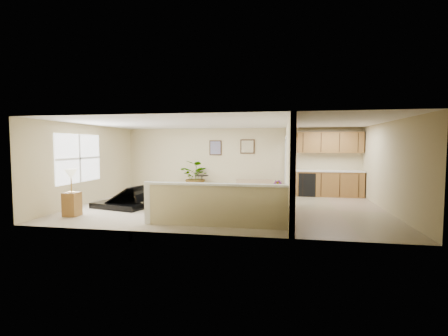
% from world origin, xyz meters
% --- Properties ---
extents(floor, '(9.00, 9.00, 0.00)m').
position_xyz_m(floor, '(0.00, 0.00, 0.00)').
color(floor, '#B5A28D').
rests_on(floor, ground).
extents(back_wall, '(9.00, 0.04, 2.50)m').
position_xyz_m(back_wall, '(0.00, 3.00, 1.25)').
color(back_wall, tan).
rests_on(back_wall, floor).
extents(front_wall, '(9.00, 0.04, 2.50)m').
position_xyz_m(front_wall, '(0.00, -3.00, 1.25)').
color(front_wall, tan).
rests_on(front_wall, floor).
extents(left_wall, '(0.04, 6.00, 2.50)m').
position_xyz_m(left_wall, '(-4.50, 0.00, 1.25)').
color(left_wall, tan).
rests_on(left_wall, floor).
extents(right_wall, '(0.04, 6.00, 2.50)m').
position_xyz_m(right_wall, '(4.50, 0.00, 1.25)').
color(right_wall, tan).
rests_on(right_wall, floor).
extents(ceiling, '(9.00, 6.00, 0.04)m').
position_xyz_m(ceiling, '(0.00, 0.00, 2.50)').
color(ceiling, silver).
rests_on(ceiling, back_wall).
extents(kitchen_vinyl, '(2.70, 6.00, 0.01)m').
position_xyz_m(kitchen_vinyl, '(3.15, 0.00, 0.00)').
color(kitchen_vinyl, gray).
rests_on(kitchen_vinyl, floor).
extents(interior_partition, '(0.18, 5.99, 2.50)m').
position_xyz_m(interior_partition, '(1.80, 0.25, 1.22)').
color(interior_partition, tan).
rests_on(interior_partition, floor).
extents(pony_half_wall, '(3.42, 0.22, 1.00)m').
position_xyz_m(pony_half_wall, '(0.08, -2.30, 0.52)').
color(pony_half_wall, tan).
rests_on(pony_half_wall, floor).
extents(left_window, '(0.05, 2.15, 1.45)m').
position_xyz_m(left_window, '(-4.49, -0.50, 1.45)').
color(left_window, white).
rests_on(left_window, left_wall).
extents(wall_art_left, '(0.48, 0.04, 0.58)m').
position_xyz_m(wall_art_left, '(-0.95, 2.97, 1.75)').
color(wall_art_left, '#3A2515').
rests_on(wall_art_left, back_wall).
extents(wall_mirror, '(0.55, 0.04, 0.55)m').
position_xyz_m(wall_mirror, '(0.30, 2.97, 1.80)').
color(wall_mirror, '#3A2515').
rests_on(wall_mirror, back_wall).
extents(kitchen_cabinets, '(2.36, 0.65, 2.33)m').
position_xyz_m(kitchen_cabinets, '(3.19, 2.73, 0.87)').
color(kitchen_cabinets, olive).
rests_on(kitchen_cabinets, floor).
extents(piano, '(2.10, 2.12, 1.50)m').
position_xyz_m(piano, '(-3.07, -0.25, 0.62)').
color(piano, black).
rests_on(piano, floor).
extents(piano_bench, '(0.42, 0.75, 0.48)m').
position_xyz_m(piano_bench, '(-1.92, -0.51, 0.24)').
color(piano_bench, black).
rests_on(piano_bench, floor).
extents(loveseat, '(1.49, 1.00, 0.78)m').
position_xyz_m(loveseat, '(0.66, 2.30, 0.29)').
color(loveseat, tan).
rests_on(loveseat, floor).
extents(accent_table, '(0.50, 0.50, 0.72)m').
position_xyz_m(accent_table, '(-1.37, 2.46, 0.46)').
color(accent_table, black).
rests_on(accent_table, floor).
extents(palm_plant, '(1.45, 1.37, 1.27)m').
position_xyz_m(palm_plant, '(-1.61, 2.55, 0.62)').
color(palm_plant, black).
rests_on(palm_plant, floor).
extents(small_plant, '(0.44, 0.44, 0.61)m').
position_xyz_m(small_plant, '(1.45, 2.08, 0.26)').
color(small_plant, black).
rests_on(small_plant, floor).
extents(lamp_stand, '(0.37, 0.37, 1.23)m').
position_xyz_m(lamp_stand, '(-3.80, -1.86, 0.52)').
color(lamp_stand, olive).
rests_on(lamp_stand, floor).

